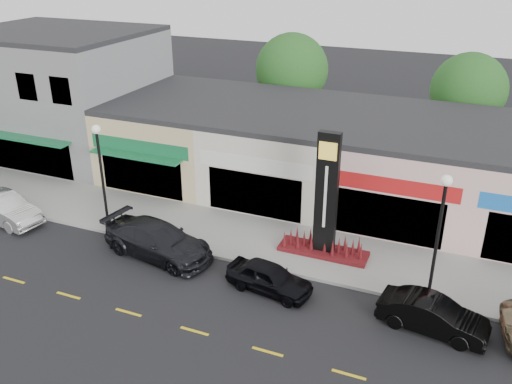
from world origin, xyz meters
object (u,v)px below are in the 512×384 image
lamp_east_near (439,226)px  car_black_sedan (269,278)px  car_dark_sedan (158,240)px  car_black_conv (433,315)px  lamp_west_near (101,167)px  pylon_sign (325,213)px  car_white_van (4,208)px

lamp_east_near → car_black_sedan: bearing=-163.3°
car_dark_sedan → car_black_sedan: 5.90m
car_black_sedan → car_black_conv: 6.66m
lamp_west_near → car_dark_sedan: size_ratio=0.98×
car_dark_sedan → car_black_conv: 12.54m
pylon_sign → car_dark_sedan: (-7.20, -2.94, -1.47)m
lamp_west_near → car_black_conv: (16.33, -1.96, -2.80)m
pylon_sign → car_black_conv: pylon_sign is taller
lamp_west_near → car_black_conv: lamp_west_near is taller
lamp_west_near → car_white_van: size_ratio=1.18×
car_white_van → car_black_conv: (21.88, -0.57, -0.09)m
lamp_west_near → car_black_sedan: size_ratio=1.46×
car_dark_sedan → car_black_conv: bearing=-83.9°
pylon_sign → car_black_sedan: size_ratio=1.60×
car_white_van → car_black_conv: size_ratio=1.13×
car_black_conv → car_black_sedan: bearing=97.6°
car_white_van → car_black_conv: 21.89m
lamp_east_near → car_black_conv: 3.43m
car_white_van → car_dark_sedan: car_dark_sedan is taller
lamp_west_near → lamp_east_near: same height
car_black_sedan → car_black_conv: (6.66, -0.05, 0.04)m
lamp_east_near → car_white_van: lamp_east_near is taller
pylon_sign → car_white_van: 16.90m
pylon_sign → car_black_sedan: bearing=-110.3°
lamp_east_near → pylon_sign: (-5.00, 1.70, -1.20)m
car_dark_sedan → car_black_sedan: bearing=-87.1°
lamp_east_near → pylon_sign: 5.42m
pylon_sign → car_white_van: bearing=-169.5°
car_black_conv → lamp_west_near: bearing=91.2°
car_white_van → car_black_conv: bearing=-81.8°
pylon_sign → car_dark_sedan: pylon_sign is taller
car_white_van → car_black_sedan: size_ratio=1.23×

